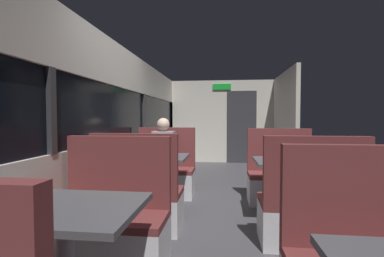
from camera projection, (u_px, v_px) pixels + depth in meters
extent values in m
cube|color=#423F44|center=(219.00, 214.00, 3.66)|extent=(3.30, 9.20, 0.02)
cube|color=beige|center=(114.00, 175.00, 3.81)|extent=(0.08, 8.40, 0.95)
cube|color=beige|center=(112.00, 63.00, 3.75)|extent=(0.08, 8.40, 0.60)
cube|color=black|center=(112.00, 113.00, 3.77)|extent=(0.03, 8.40, 0.75)
cube|color=#2D2D30|center=(51.00, 111.00, 2.38)|extent=(0.06, 0.08, 0.75)
cube|color=#2D2D30|center=(144.00, 114.00, 5.16)|extent=(0.06, 0.08, 0.75)
cube|color=#2D2D30|center=(172.00, 115.00, 7.94)|extent=(0.06, 0.08, 0.75)
cube|color=beige|center=(222.00, 122.00, 7.79)|extent=(2.90, 0.08, 2.30)
cube|color=#333338|center=(242.00, 127.00, 7.68)|extent=(0.80, 0.04, 2.00)
cube|color=green|center=(222.00, 87.00, 7.69)|extent=(0.50, 0.03, 0.16)
cube|color=beige|center=(284.00, 122.00, 6.43)|extent=(0.08, 2.40, 2.30)
cube|color=#4C4C51|center=(65.00, 209.00, 1.66)|extent=(0.90, 0.70, 0.04)
cube|color=silver|center=(110.00, 244.00, 2.34)|extent=(0.95, 0.50, 0.39)
cube|color=brown|center=(110.00, 218.00, 2.33)|extent=(0.95, 0.50, 0.06)
cube|color=brown|center=(119.00, 172.00, 2.52)|extent=(0.95, 0.08, 0.65)
cylinder|color=#9E9EA3|center=(154.00, 184.00, 3.81)|extent=(0.10, 0.10, 0.70)
cube|color=#4C4C51|center=(154.00, 157.00, 3.79)|extent=(0.90, 0.70, 0.04)
cube|color=silver|center=(140.00, 211.00, 3.16)|extent=(0.95, 0.50, 0.39)
cube|color=brown|center=(140.00, 192.00, 3.15)|extent=(0.95, 0.50, 0.06)
cube|color=brown|center=(133.00, 164.00, 2.93)|extent=(0.95, 0.08, 0.65)
cube|color=silver|center=(164.00, 184.00, 4.47)|extent=(0.95, 0.50, 0.39)
cube|color=brown|center=(164.00, 170.00, 4.46)|extent=(0.95, 0.50, 0.06)
cube|color=brown|center=(167.00, 147.00, 4.65)|extent=(0.95, 0.08, 0.65)
cube|color=brown|center=(360.00, 197.00, 1.72)|extent=(0.95, 0.08, 0.65)
cylinder|color=#9E9EA3|center=(292.00, 192.00, 3.40)|extent=(0.10, 0.10, 0.70)
cube|color=#4C4C51|center=(293.00, 162.00, 3.39)|extent=(0.90, 0.70, 0.04)
cube|color=silver|center=(308.00, 225.00, 2.76)|extent=(0.95, 0.50, 0.39)
cube|color=brown|center=(309.00, 203.00, 2.75)|extent=(0.95, 0.50, 0.06)
cube|color=brown|center=(316.00, 172.00, 2.52)|extent=(0.95, 0.08, 0.65)
cube|color=silver|center=(281.00, 190.00, 4.07)|extent=(0.95, 0.50, 0.39)
cube|color=brown|center=(281.00, 175.00, 4.06)|extent=(0.95, 0.50, 0.06)
cube|color=brown|center=(279.00, 149.00, 4.25)|extent=(0.95, 0.08, 0.65)
cube|color=#26262D|center=(164.00, 182.00, 4.47)|extent=(0.30, 0.36, 0.45)
cube|color=#99999E|center=(164.00, 150.00, 4.40)|extent=(0.34, 0.22, 0.60)
sphere|color=beige|center=(163.00, 124.00, 4.36)|extent=(0.20, 0.20, 0.20)
cylinder|color=#99999E|center=(148.00, 150.00, 4.24)|extent=(0.07, 0.28, 0.07)
cylinder|color=#99999E|center=(174.00, 150.00, 4.19)|extent=(0.07, 0.28, 0.07)
cylinder|color=white|center=(155.00, 154.00, 3.70)|extent=(0.07, 0.07, 0.09)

